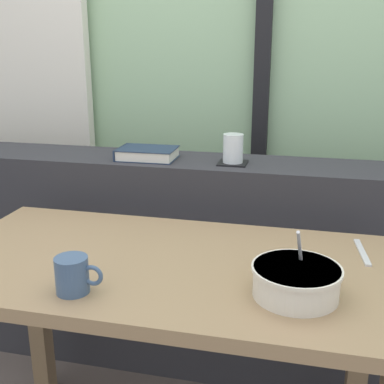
# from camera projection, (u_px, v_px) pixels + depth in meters

# --- Properties ---
(outdoor_backdrop) EXTENTS (4.80, 0.08, 2.80)m
(outdoor_backdrop) POSITION_uv_depth(u_px,v_px,m) (222.00, 10.00, 2.18)
(outdoor_backdrop) COLOR #9EC699
(outdoor_backdrop) RESTS_ON ground
(curtain_left_panel) EXTENTS (0.56, 0.06, 2.50)m
(curtain_left_panel) POSITION_uv_depth(u_px,v_px,m) (33.00, 45.00, 2.33)
(curtain_left_panel) COLOR silver
(curtain_left_panel) RESTS_ON ground
(window_divider_post) EXTENTS (0.07, 0.05, 2.60)m
(window_divider_post) POSITION_uv_depth(u_px,v_px,m) (264.00, 33.00, 2.10)
(window_divider_post) COLOR black
(window_divider_post) RESTS_ON ground
(dark_console_ledge) EXTENTS (2.80, 0.28, 0.85)m
(dark_console_ledge) POSITION_uv_depth(u_px,v_px,m) (191.00, 265.00, 1.90)
(dark_console_ledge) COLOR #2D2D33
(dark_console_ledge) RESTS_ON ground
(breakfast_table) EXTENTS (1.20, 0.62, 0.72)m
(breakfast_table) POSITION_uv_depth(u_px,v_px,m) (164.00, 300.00, 1.30)
(breakfast_table) COLOR #826849
(breakfast_table) RESTS_ON ground
(coaster_square) EXTENTS (0.10, 0.10, 0.00)m
(coaster_square) POSITION_uv_depth(u_px,v_px,m) (233.00, 163.00, 1.71)
(coaster_square) COLOR black
(coaster_square) RESTS_ON dark_console_ledge
(juice_glass) EXTENTS (0.07, 0.07, 0.10)m
(juice_glass) POSITION_uv_depth(u_px,v_px,m) (233.00, 150.00, 1.70)
(juice_glass) COLOR white
(juice_glass) RESTS_ON coaster_square
(closed_book) EXTENTS (0.21, 0.15, 0.04)m
(closed_book) POSITION_uv_depth(u_px,v_px,m) (147.00, 153.00, 1.78)
(closed_book) COLOR #1E2D47
(closed_book) RESTS_ON dark_console_ledge
(soup_bowl) EXTENTS (0.20, 0.20, 0.16)m
(soup_bowl) POSITION_uv_depth(u_px,v_px,m) (296.00, 281.00, 1.08)
(soup_bowl) COLOR silver
(soup_bowl) RESTS_ON breakfast_table
(fork_utensil) EXTENTS (0.03, 0.17, 0.01)m
(fork_utensil) POSITION_uv_depth(u_px,v_px,m) (362.00, 252.00, 1.31)
(fork_utensil) COLOR silver
(fork_utensil) RESTS_ON breakfast_table
(ceramic_mug) EXTENTS (0.11, 0.08, 0.08)m
(ceramic_mug) POSITION_uv_depth(u_px,v_px,m) (73.00, 275.00, 1.09)
(ceramic_mug) COLOR #3D567A
(ceramic_mug) RESTS_ON breakfast_table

